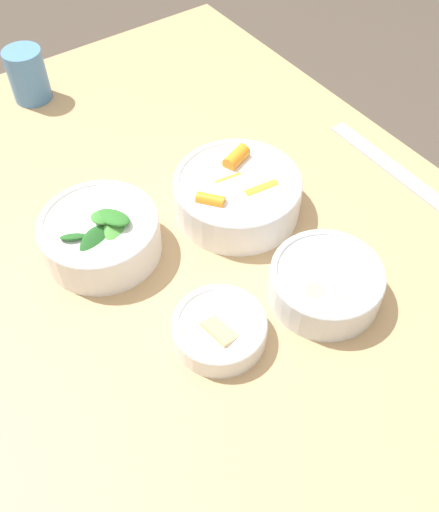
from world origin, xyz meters
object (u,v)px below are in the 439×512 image
bowl_greens (101,234)px  bowl_beans_hotdog (325,284)px  ruler (405,178)px  bowl_cookies (219,329)px  bowl_carrots (237,193)px  cup (28,75)px

bowl_greens → bowl_beans_hotdog: bearing=40.3°
bowl_greens → bowl_beans_hotdog: 0.32m
ruler → bowl_greens: bearing=-107.1°
bowl_greens → ruler: (0.15, 0.47, -0.03)m
bowl_beans_hotdog → bowl_cookies: bowl_beans_hotdog is taller
bowl_carrots → bowl_cookies: (0.17, -0.16, -0.01)m
bowl_carrots → ruler: (0.10, 0.27, -0.03)m
ruler → cup: size_ratio=3.35×
bowl_greens → cup: 0.42m
bowl_greens → bowl_beans_hotdog: bowl_greens is taller
bowl_greens → bowl_carrots: bearing=77.9°
bowl_cookies → ruler: size_ratio=0.38×
bowl_carrots → cup: cup is taller
ruler → cup: bearing=-143.9°
bowl_greens → cup: cup is taller
bowl_carrots → bowl_greens: size_ratio=1.14×
bowl_cookies → ruler: bearing=99.6°
cup → bowl_cookies: bearing=-1.4°
bowl_greens → ruler: 0.50m
cup → bowl_beans_hotdog: bearing=12.0°
bowl_carrots → bowl_beans_hotdog: size_ratio=1.27×
bowl_cookies → cup: (-0.63, 0.02, 0.03)m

